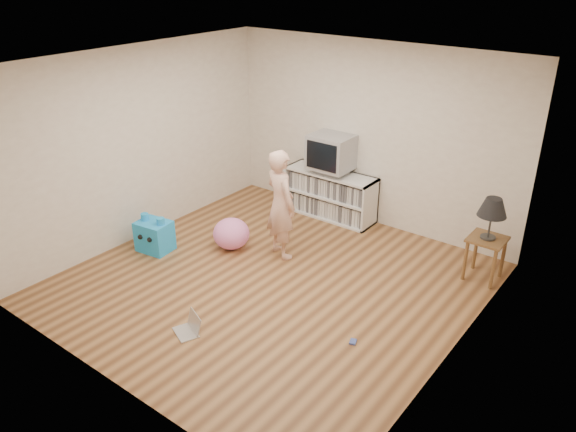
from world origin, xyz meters
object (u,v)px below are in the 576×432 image
Objects in this scene: media_unit at (331,194)px; laptop at (190,327)px; plush_pink at (231,234)px; table_lamp at (493,208)px; dvd_deck at (331,170)px; person at (281,204)px; plush_blue at (154,236)px; side_table at (486,248)px; crt_tv at (332,152)px.

media_unit reaches higher than laptop.
table_lamp is at bearing 23.31° from plush_pink.
laptop is at bearing -125.03° from table_lamp.
person reaches higher than dvd_deck.
table_lamp reaches higher than laptop.
plush_blue is (-1.69, 0.98, 0.16)m from laptop.
table_lamp is (2.48, -0.39, 0.59)m from media_unit.
dvd_deck is 0.82× the size of side_table.
crt_tv is at bearing 120.39° from laptop.
person reaches higher than plush_pink.
dvd_deck is at bearing -62.88° from person.
dvd_deck is 2.69m from plush_blue.
crt_tv is 1.65× the size of laptop.
laptop is at bearing -60.90° from plush_pink.
person is 0.87m from plush_pink.
crt_tv is at bearing -90.00° from dvd_deck.
plush_pink is (-0.65, -0.26, -0.52)m from person.
crt_tv reaches higher than plush_blue.
person is 2.88× the size of plush_blue.
table_lamp is 3.69m from laptop.
media_unit is 0.97× the size of person.
dvd_deck is 0.89× the size of plush_blue.
crt_tv reaches higher than media_unit.
media_unit is 3.86× the size of laptop.
crt_tv is 2.51m from table_lamp.
person reaches higher than media_unit.
table_lamp reaches higher than media_unit.
dvd_deck is at bearing 90.00° from crt_tv.
plush_blue is at bearing -152.44° from table_lamp.
crt_tv is 2.76m from plush_blue.
dvd_deck reaches higher than laptop.
crt_tv is (0.00, -0.02, 0.67)m from media_unit.
laptop is at bearing -82.66° from crt_tv.
table_lamp is 1.05× the size of plush_pink.
table_lamp is 2.55m from person.
dvd_deck is at bearing 171.51° from side_table.
media_unit is 2.66m from plush_blue.
laptop is at bearing 118.98° from person.
laptop is (0.42, -3.30, -0.68)m from dvd_deck.
person is at bearing -83.73° from crt_tv.
side_table is at bearing 23.31° from plush_pink.
laptop is (0.42, -3.30, -0.96)m from crt_tv.
dvd_deck is 0.31× the size of person.
table_lamp is at bearing 0.00° from side_table.
plush_blue is (-1.26, -2.34, -0.14)m from media_unit.
side_table is 1.52× the size of laptop.
media_unit is 2.51m from side_table.
dvd_deck is 1.80m from plush_pink.
media_unit is at bearing 171.16° from table_lamp.
plush_pink is (0.77, 0.67, -0.01)m from plush_blue.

